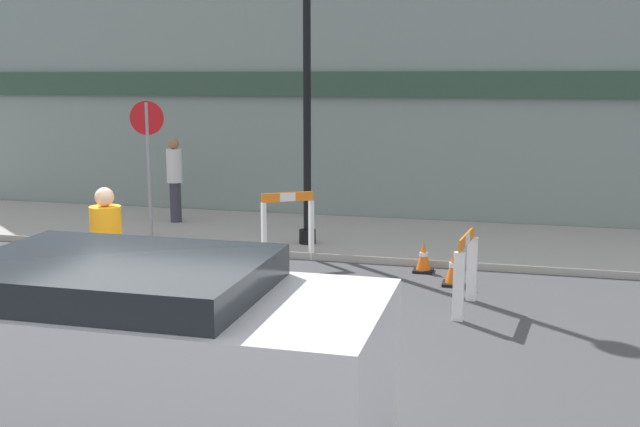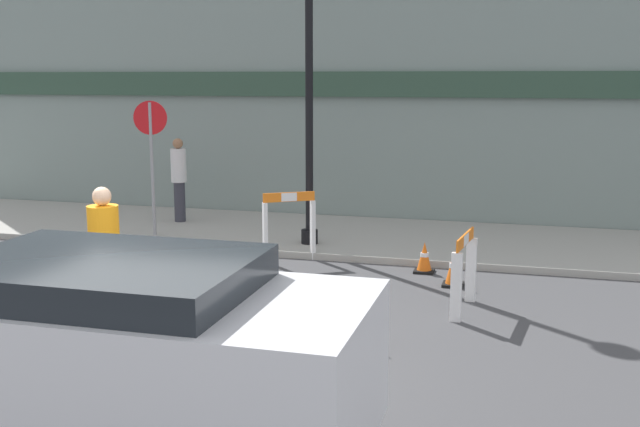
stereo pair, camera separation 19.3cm
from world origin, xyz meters
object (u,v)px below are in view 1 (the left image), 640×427
streetlamp_post (307,13)px  stop_sign (148,146)px  person_pedestrian (175,177)px  parked_car_1 (120,349)px  person_worker (108,257)px

streetlamp_post → stop_sign: size_ratio=2.52×
stop_sign → streetlamp_post: bearing=167.8°
person_pedestrian → parked_car_1: bearing=90.6°
streetlamp_post → parked_car_1: (0.55, -7.35, -3.05)m
person_worker → parked_car_1: (1.60, -2.60, -0.01)m
person_worker → streetlamp_post: bearing=24.0°
streetlamp_post → person_worker: 5.74m
parked_car_1 → streetlamp_post: bearing=94.3°
streetlamp_post → person_worker: streetlamp_post is taller
stop_sign → person_worker: 5.09m
streetlamp_post → parked_car_1: bearing=-85.7°
streetlamp_post → stop_sign: (-2.91, -0.08, -2.25)m
person_pedestrian → person_worker: bearing=86.2°
stop_sign → person_worker: (1.85, -4.67, -0.80)m
person_pedestrian → stop_sign: bearing=73.7°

